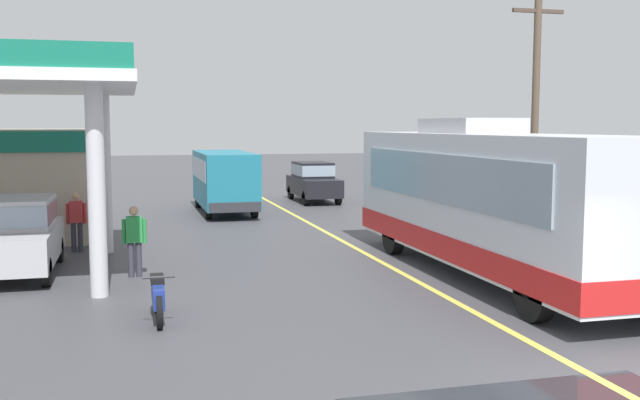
# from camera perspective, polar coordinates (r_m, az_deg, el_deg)

# --- Properties ---
(ground) EXTENTS (120.00, 120.00, 0.00)m
(ground) POSITION_cam_1_polar(r_m,az_deg,el_deg) (28.93, -2.17, -1.12)
(ground) COLOR #424247
(lane_divider_stripe) EXTENTS (0.16, 50.00, 0.01)m
(lane_divider_stripe) POSITION_cam_1_polar(r_m,az_deg,el_deg) (24.11, 0.42, -2.50)
(lane_divider_stripe) COLOR #D8CC4C
(lane_divider_stripe) RESTS_ON ground
(coach_bus_main) EXTENTS (2.60, 11.04, 3.69)m
(coach_bus_main) POSITION_cam_1_polar(r_m,az_deg,el_deg) (17.38, 13.04, -0.21)
(coach_bus_main) COLOR silver
(coach_bus_main) RESTS_ON ground
(car_at_pump) EXTENTS (1.70, 4.20, 1.82)m
(car_at_pump) POSITION_cam_1_polar(r_m,az_deg,el_deg) (18.57, -22.56, -2.33)
(car_at_pump) COLOR #B2B2B7
(car_at_pump) RESTS_ON ground
(minibus_opposing_lane) EXTENTS (2.04, 6.13, 2.44)m
(minibus_opposing_lane) POSITION_cam_1_polar(r_m,az_deg,el_deg) (29.59, -7.52, 1.86)
(minibus_opposing_lane) COLOR teal
(minibus_opposing_lane) RESTS_ON ground
(motorcycle_parked_forecourt) EXTENTS (0.55, 1.80, 0.92)m
(motorcycle_parked_forecourt) POSITION_cam_1_polar(r_m,az_deg,el_deg) (13.59, -12.60, -7.34)
(motorcycle_parked_forecourt) COLOR black
(motorcycle_parked_forecourt) RESTS_ON ground
(pedestrian_near_pump) EXTENTS (0.55, 0.22, 1.66)m
(pedestrian_near_pump) POSITION_cam_1_polar(r_m,az_deg,el_deg) (17.42, -14.35, -2.85)
(pedestrian_near_pump) COLOR #33333F
(pedestrian_near_pump) RESTS_ON ground
(pedestrian_by_shop) EXTENTS (0.55, 0.22, 1.66)m
(pedestrian_by_shop) POSITION_cam_1_polar(r_m,az_deg,el_deg) (21.35, -18.55, -1.39)
(pedestrian_by_shop) COLOR #33333F
(pedestrian_by_shop) RESTS_ON ground
(car_trailing_behind_bus) EXTENTS (1.70, 4.20, 1.82)m
(car_trailing_behind_bus) POSITION_cam_1_polar(r_m,az_deg,el_deg) (33.62, -0.54, 1.60)
(car_trailing_behind_bus) COLOR black
(car_trailing_behind_bus) RESTS_ON ground
(utility_pole_roadside) EXTENTS (1.80, 0.24, 7.77)m
(utility_pole_roadside) POSITION_cam_1_polar(r_m,az_deg,el_deg) (24.84, 16.52, 6.90)
(utility_pole_roadside) COLOR brown
(utility_pole_roadside) RESTS_ON ground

